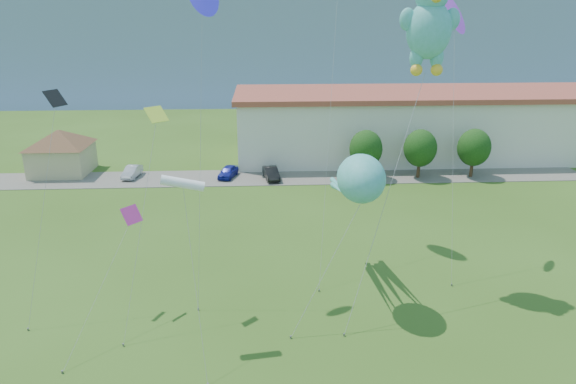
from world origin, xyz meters
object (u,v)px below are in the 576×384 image
at_px(pavilion, 60,147).
at_px(octopus_kite, 357,184).
at_px(parked_car_silver, 132,172).
at_px(teddy_bear_kite, 430,23).
at_px(parked_car_black, 271,173).
at_px(warehouse, 474,123).
at_px(parked_car_blue, 228,172).

height_order(pavilion, octopus_kite, octopus_kite).
xyz_separation_m(parked_car_silver, teddy_bear_kite, (24.45, -24.15, 16.01)).
bearing_deg(octopus_kite, teddy_bear_kite, 28.35).
bearing_deg(parked_car_black, octopus_kite, -88.46).
relative_size(pavilion, parked_car_black, 2.32).
height_order(warehouse, octopus_kite, octopus_kite).
height_order(warehouse, parked_car_blue, warehouse).
bearing_deg(teddy_bear_kite, parked_car_blue, 120.31).
xyz_separation_m(parked_car_black, teddy_bear_kite, (9.00, -22.62, 15.98)).
height_order(parked_car_silver, parked_car_blue, parked_car_blue).
distance_m(pavilion, teddy_bear_kite, 44.15).
height_order(parked_car_black, teddy_bear_kite, teddy_bear_kite).
height_order(parked_car_silver, parked_car_black, parked_car_black).
relative_size(warehouse, parked_car_black, 15.36).
xyz_separation_m(parked_car_silver, parked_car_black, (15.44, -1.53, 0.04)).
bearing_deg(parked_car_blue, pavilion, -172.25).
xyz_separation_m(parked_car_blue, parked_car_black, (4.76, -0.94, 0.02)).
xyz_separation_m(warehouse, parked_car_blue, (-31.08, -8.78, -3.43)).
height_order(warehouse, parked_car_silver, warehouse).
relative_size(warehouse, teddy_bear_kite, 3.14).
bearing_deg(pavilion, parked_car_black, -8.92).
bearing_deg(parked_car_silver, teddy_bear_kite, -37.98).
distance_m(warehouse, parked_car_black, 28.26).
bearing_deg(pavilion, parked_car_blue, -8.36).
bearing_deg(parked_car_black, parked_car_silver, 165.27).
bearing_deg(parked_car_silver, parked_car_blue, 3.51).
bearing_deg(teddy_bear_kite, warehouse, 61.84).
distance_m(warehouse, teddy_bear_kite, 38.77).
relative_size(parked_car_silver, teddy_bear_kite, 0.19).
xyz_separation_m(parked_car_silver, octopus_kite, (20.12, -26.48, 6.88)).
distance_m(parked_car_black, teddy_bear_kite, 29.12).
bearing_deg(pavilion, octopus_kite, -45.30).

